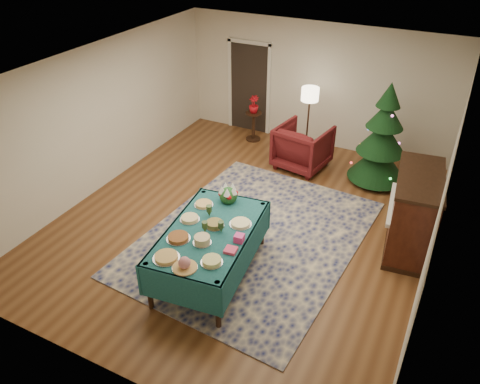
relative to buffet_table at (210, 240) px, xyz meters
The scene contains 25 objects.
room_shell 1.63m from the buffet_table, 96.22° to the left, with size 7.00×7.00×7.00m.
doorway 5.26m from the buffet_table, 109.60° to the left, with size 1.08×0.04×2.16m.
rug 1.26m from the buffet_table, 79.95° to the left, with size 3.20×4.20×0.02m, color #141B4D.
buffet_table is the anchor object (origin of this frame).
platter_0 0.82m from the buffet_table, 104.92° to the right, with size 0.36×0.36×0.05m.
platter_1 0.87m from the buffet_table, 82.13° to the right, with size 0.33×0.33×0.17m.
platter_2 0.72m from the buffet_table, 57.55° to the right, with size 0.29×0.29×0.07m.
platter_3 0.50m from the buffet_table, 129.12° to the right, with size 0.34×0.34×0.06m.
platter_4 0.36m from the buffet_table, 80.11° to the right, with size 0.26×0.26×0.11m.
platter_5 0.44m from the buffet_table, 165.39° to the left, with size 0.29×0.29×0.06m.
platter_6 0.23m from the buffet_table, 84.32° to the left, with size 0.28×0.28×0.08m.
platter_7 0.50m from the buffet_table, 45.93° to the left, with size 0.33×0.33×0.04m.
platter_8 0.69m from the buffet_table, 127.40° to the left, with size 0.30×0.30×0.04m.
goblet_0 0.44m from the buffet_table, 119.90° to the left, with size 0.09×0.09×0.19m.
goblet_1 0.31m from the buffet_table, 14.52° to the left, with size 0.09×0.09×0.19m.
goblet_2 0.27m from the buffet_table, 117.83° to the right, with size 0.09×0.09×0.19m.
napkin_stack 0.58m from the buffet_table, 28.89° to the right, with size 0.16×0.16×0.04m, color #E43F67.
gift_box 0.53m from the buffet_table, ahead, with size 0.13×0.13×0.11m, color #E84096.
centerpiece 0.85m from the buffet_table, 98.17° to the left, with size 0.29×0.29×0.33m.
armchair 3.74m from the buffet_table, 89.17° to the left, with size 0.98×0.92×1.01m, color #4D1012.
floor_lamp 4.38m from the buffet_table, 90.95° to the left, with size 0.37×0.37×1.51m.
side_table 4.68m from the buffet_table, 107.51° to the left, with size 0.38×0.38×0.68m.
potted_plant 4.67m from the buffet_table, 107.51° to the left, with size 0.22×0.39×0.22m, color #AC0C14.
christmas_tree 4.16m from the buffet_table, 67.62° to the left, with size 1.47×1.47×2.04m.
piano 3.21m from the buffet_table, 38.73° to the left, with size 0.87×1.58×1.31m.
Camera 1 is at (2.94, -6.01, 4.82)m, focal length 35.00 mm.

